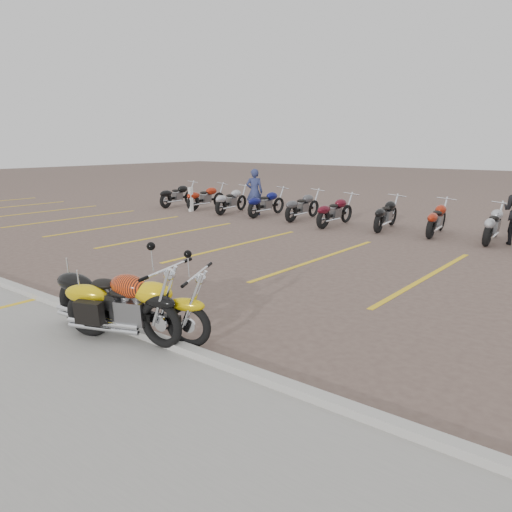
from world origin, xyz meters
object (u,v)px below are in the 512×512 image
at_px(person_a, 254,192).
at_px(bollard, 191,199).
at_px(yellow_cruiser, 134,311).
at_px(flame_cruiser, 115,304).

bearing_deg(person_a, bollard, -15.29).
relative_size(yellow_cruiser, bollard, 2.18).
relative_size(flame_cruiser, bollard, 2.45).
bearing_deg(flame_cruiser, yellow_cruiser, -2.47).
relative_size(person_a, bollard, 1.81).
height_order(flame_cruiser, bollard, bollard).
xyz_separation_m(flame_cruiser, bollard, (-9.05, 10.32, -0.00)).
bearing_deg(bollard, yellow_cruiser, -47.41).
distance_m(yellow_cruiser, bollard, 13.97).
distance_m(yellow_cruiser, flame_cruiser, 0.40).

